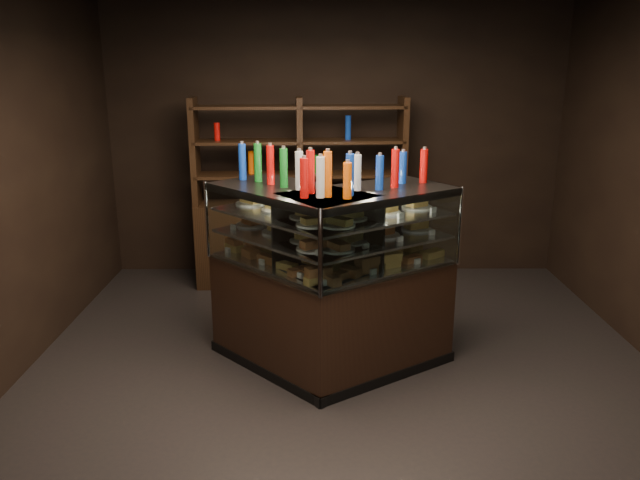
# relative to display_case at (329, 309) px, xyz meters

# --- Properties ---
(ground) EXTENTS (5.00, 5.00, 0.00)m
(ground) POSITION_rel_display_case_xyz_m (0.11, -0.09, -0.48)
(ground) COLOR black
(ground) RESTS_ON ground
(room_shell) EXTENTS (5.02, 5.02, 3.01)m
(room_shell) POSITION_rel_display_case_xyz_m (0.11, -0.09, 1.46)
(room_shell) COLOR black
(room_shell) RESTS_ON ground
(display_case) EXTENTS (2.01, 1.41, 1.44)m
(display_case) POSITION_rel_display_case_xyz_m (0.00, 0.00, 0.00)
(display_case) COLOR black
(display_case) RESTS_ON ground
(food_display) EXTENTS (1.64, 0.98, 0.44)m
(food_display) POSITION_rel_display_case_xyz_m (-0.00, -0.01, 0.61)
(food_display) COLOR #B0693F
(food_display) RESTS_ON display_case
(bottles_top) EXTENTS (1.46, 0.84, 0.30)m
(bottles_top) POSITION_rel_display_case_xyz_m (0.00, 0.00, 1.09)
(bottles_top) COLOR #0F38B2
(bottles_top) RESTS_ON display_case
(potted_conifer) EXTENTS (0.38, 0.38, 0.81)m
(potted_conifer) POSITION_rel_display_case_xyz_m (0.86, 1.18, -0.02)
(potted_conifer) COLOR black
(potted_conifer) RESTS_ON ground
(back_shelving) EXTENTS (2.24, 0.54, 2.00)m
(back_shelving) POSITION_rel_display_case_xyz_m (-0.27, 1.96, 0.13)
(back_shelving) COLOR black
(back_shelving) RESTS_ON ground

